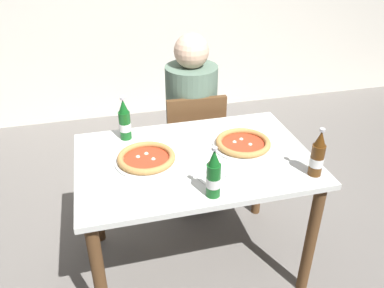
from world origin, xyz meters
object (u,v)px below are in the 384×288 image
pizza_marinara_far (146,159)px  beer_bottle_center (317,156)px  pizza_margherita_near (243,144)px  napkin_with_cutlery (209,169)px  beer_bottle_right (213,176)px  dining_table_main (194,175)px  chair_behind_table (193,141)px  beer_bottle_left (125,121)px  diner_seated (192,125)px

pizza_marinara_far → beer_bottle_center: size_ratio=1.29×
pizza_margherita_near → napkin_with_cutlery: size_ratio=1.38×
beer_bottle_right → pizza_marinara_far: bearing=125.4°
pizza_margherita_near → dining_table_main: bearing=-172.9°
pizza_margherita_near → beer_bottle_right: (-0.28, -0.36, 0.08)m
chair_behind_table → beer_bottle_right: beer_bottle_right is taller
pizza_margherita_near → beer_bottle_left: beer_bottle_left is taller
beer_bottle_left → beer_bottle_right: size_ratio=1.00×
pizza_marinara_far → beer_bottle_right: (0.24, -0.34, 0.08)m
dining_table_main → chair_behind_table: size_ratio=1.41×
diner_seated → beer_bottle_left: size_ratio=4.89×
dining_table_main → diner_seated: 0.68m
napkin_with_cutlery → dining_table_main: bearing=106.3°
dining_table_main → napkin_with_cutlery: size_ratio=5.17×
chair_behind_table → pizza_margherita_near: size_ratio=2.66×
dining_table_main → chair_behind_table: chair_behind_table is taller
dining_table_main → beer_bottle_center: size_ratio=4.86×
pizza_margherita_near → beer_bottle_right: bearing=-128.1°
dining_table_main → pizza_marinara_far: (-0.25, 0.01, 0.13)m
chair_behind_table → beer_bottle_right: (-0.15, -0.93, 0.37)m
beer_bottle_center → beer_bottle_right: (-0.52, -0.03, 0.00)m
beer_bottle_left → dining_table_main: bearing=-42.1°
chair_behind_table → beer_bottle_center: (0.37, -0.90, 0.37)m
chair_behind_table → pizza_margherita_near: 0.66m
chair_behind_table → pizza_margherita_near: (0.13, -0.57, 0.29)m
pizza_margherita_near → chair_behind_table: bearing=102.5°
beer_bottle_center → chair_behind_table: bearing=112.3°
chair_behind_table → beer_bottle_left: 0.68m
beer_bottle_center → beer_bottle_right: same height
beer_bottle_right → beer_bottle_center: bearing=3.8°
dining_table_main → chair_behind_table: bearing=76.1°
beer_bottle_center → beer_bottle_right: bearing=-176.2°
pizza_margherita_near → pizza_marinara_far: 0.52m
beer_bottle_left → beer_bottle_right: (0.31, -0.61, 0.00)m
beer_bottle_left → chair_behind_table: bearing=34.5°
pizza_margherita_near → beer_bottle_center: 0.41m
diner_seated → napkin_with_cutlery: bearing=-98.3°
diner_seated → beer_bottle_left: (-0.47, -0.37, 0.27)m
beer_bottle_left → beer_bottle_right: bearing=-62.8°
beer_bottle_center → beer_bottle_right: 0.52m
beer_bottle_center → napkin_with_cutlery: size_ratio=1.07×
diner_seated → beer_bottle_right: diner_seated is taller
chair_behind_table → beer_bottle_left: size_ratio=3.44×
chair_behind_table → diner_seated: (0.00, 0.05, 0.10)m
diner_seated → beer_bottle_center: 1.05m
pizza_marinara_far → chair_behind_table: bearing=56.3°
beer_bottle_center → beer_bottle_left: bearing=145.4°
pizza_marinara_far → beer_bottle_center: 0.83m
pizza_margherita_near → napkin_with_cutlery: pizza_margherita_near is taller
diner_seated → pizza_margherita_near: bearing=-78.7°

